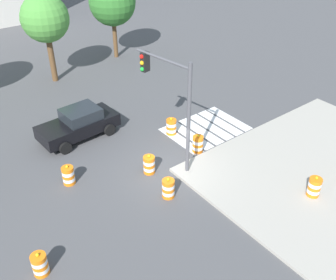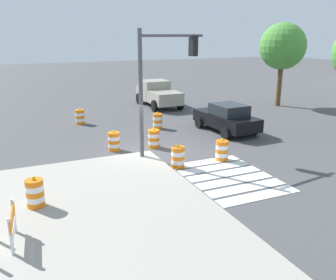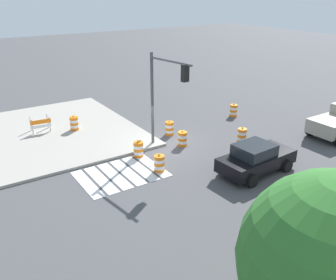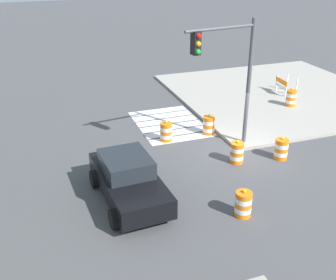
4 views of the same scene
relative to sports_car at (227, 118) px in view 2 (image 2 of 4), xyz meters
name	(u,v)px [view 2 (image 2 of 4)]	position (x,y,z in m)	size (l,w,h in m)	color
ground_plane	(150,154)	(1.97, -5.47, -0.81)	(120.00, 120.00, 0.00)	#474749
sidewalk_corner	(17,248)	(7.97, -11.47, -0.74)	(12.00, 12.00, 0.15)	#9E998E
crosswalk_stripes	(229,177)	(5.97, -3.67, -0.80)	(4.35, 3.20, 0.02)	silver
sports_car	(227,118)	(0.00, 0.00, 0.00)	(4.39, 2.32, 1.63)	black
pickup_truck	(157,93)	(-8.89, -0.67, 0.16)	(5.15, 2.35, 1.92)	gray
traffic_barrel_near_corner	(80,117)	(-5.27, -7.35, -0.36)	(0.56, 0.56, 1.02)	orange
traffic_barrel_crosswalk_end	(154,139)	(1.15, -4.94, -0.36)	(0.56, 0.56, 1.02)	orange
traffic_barrel_median_near	(114,141)	(0.82, -6.87, -0.36)	(0.56, 0.56, 1.02)	orange
traffic_barrel_median_far	(158,121)	(-2.27, -3.34, -0.36)	(0.56, 0.56, 1.02)	orange
traffic_barrel_far_curb	(222,150)	(4.12, -2.86, -0.36)	(0.56, 0.56, 1.02)	orange
traffic_barrel_lane_center	(178,157)	(4.16, -5.04, -0.36)	(0.56, 0.56, 1.02)	orange
traffic_barrel_on_sidewalk	(35,193)	(5.84, -10.82, -0.21)	(0.56, 0.56, 1.02)	orange
construction_barricade	(6,224)	(7.81, -11.65, -0.09)	(1.30, 0.88, 1.00)	silver
traffic_light_pole	(163,70)	(2.40, -4.94, 3.10)	(0.77, 3.26, 5.50)	#4C4C51
street_tree_streetside_mid	(283,47)	(-5.08, 8.01, 3.70)	(3.48, 3.48, 6.28)	brown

